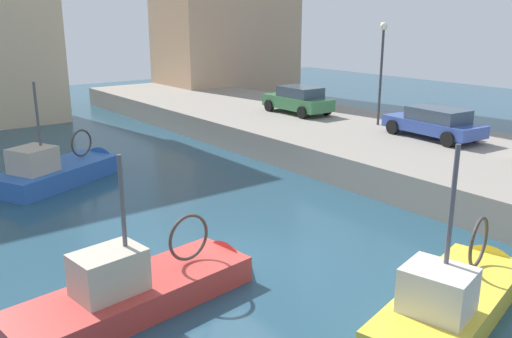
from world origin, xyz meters
TOP-DOWN VIEW (x-y plane):
  - water_surface at (0.00, 0.00)m, footprint 80.00×80.00m
  - quay_wall at (11.50, 0.00)m, footprint 9.00×56.00m
  - fishing_boat_yellow at (2.61, -5.24)m, footprint 6.34×3.07m
  - fishing_boat_red at (-2.69, -0.78)m, footprint 6.56×2.47m
  - fishing_boat_blue at (-1.01, 9.89)m, footprint 6.02×4.22m
  - parked_car_blue at (12.60, 2.51)m, footprint 2.21×4.50m
  - parked_car_green at (12.04, 10.69)m, footprint 1.96×4.08m
  - quay_streetlamp at (13.00, 5.93)m, footprint 0.36×0.36m

SIDE VIEW (x-z plane):
  - water_surface at x=0.00m, z-range 0.00..0.00m
  - fishing_boat_red at x=-2.69m, z-range -2.07..2.32m
  - fishing_boat_yellow at x=2.61m, z-range -2.26..2.52m
  - fishing_boat_blue at x=-1.01m, z-range -2.34..2.61m
  - quay_wall at x=11.50m, z-range 0.00..1.20m
  - parked_car_blue at x=12.60m, z-range 1.22..2.55m
  - parked_car_green at x=12.04m, z-range 1.21..2.67m
  - quay_streetlamp at x=13.00m, z-range 2.04..6.87m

